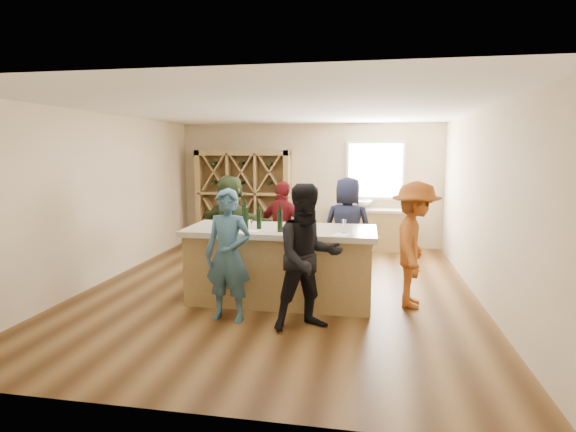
% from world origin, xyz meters
% --- Properties ---
extents(floor, '(6.00, 7.00, 0.10)m').
position_xyz_m(floor, '(0.00, 0.00, -0.05)').
color(floor, '#56391B').
rests_on(floor, ground).
extents(ceiling, '(6.00, 7.00, 0.10)m').
position_xyz_m(ceiling, '(0.00, 0.00, 2.85)').
color(ceiling, white).
rests_on(ceiling, ground).
extents(wall_back, '(6.00, 0.10, 2.80)m').
position_xyz_m(wall_back, '(0.00, 3.55, 1.40)').
color(wall_back, '#CAB592').
rests_on(wall_back, ground).
extents(wall_front, '(6.00, 0.10, 2.80)m').
position_xyz_m(wall_front, '(0.00, -3.55, 1.40)').
color(wall_front, '#CAB592').
rests_on(wall_front, ground).
extents(wall_left, '(0.10, 7.00, 2.80)m').
position_xyz_m(wall_left, '(-3.05, 0.00, 1.40)').
color(wall_left, '#CAB592').
rests_on(wall_left, ground).
extents(wall_right, '(0.10, 7.00, 2.80)m').
position_xyz_m(wall_right, '(3.05, 0.00, 1.40)').
color(wall_right, '#CAB592').
rests_on(wall_right, ground).
extents(window_frame, '(1.30, 0.06, 1.30)m').
position_xyz_m(window_frame, '(1.50, 3.47, 1.75)').
color(window_frame, white).
rests_on(window_frame, wall_back).
extents(window_pane, '(1.18, 0.01, 1.18)m').
position_xyz_m(window_pane, '(1.50, 3.44, 1.75)').
color(window_pane, white).
rests_on(window_pane, wall_back).
extents(wine_rack, '(2.20, 0.45, 2.20)m').
position_xyz_m(wine_rack, '(-1.50, 3.27, 1.10)').
color(wine_rack, olive).
rests_on(wine_rack, floor).
extents(back_counter_base, '(1.60, 0.58, 0.86)m').
position_xyz_m(back_counter_base, '(1.40, 3.20, 0.43)').
color(back_counter_base, olive).
rests_on(back_counter_base, floor).
extents(back_counter_top, '(1.70, 0.62, 0.06)m').
position_xyz_m(back_counter_top, '(1.40, 3.20, 0.89)').
color(back_counter_top, '#BEB39C').
rests_on(back_counter_top, back_counter_base).
extents(sink, '(0.54, 0.54, 0.19)m').
position_xyz_m(sink, '(1.20, 3.20, 1.01)').
color(sink, silver).
rests_on(sink, back_counter_top).
extents(faucet, '(0.02, 0.02, 0.30)m').
position_xyz_m(faucet, '(1.20, 3.38, 1.07)').
color(faucet, silver).
rests_on(faucet, back_counter_top).
extents(tasting_counter_base, '(2.60, 1.00, 1.00)m').
position_xyz_m(tasting_counter_base, '(0.12, -0.53, 0.50)').
color(tasting_counter_base, olive).
rests_on(tasting_counter_base, floor).
extents(tasting_counter_top, '(2.72, 1.12, 0.08)m').
position_xyz_m(tasting_counter_top, '(0.12, -0.53, 1.04)').
color(tasting_counter_top, '#BEB39C').
rests_on(tasting_counter_top, tasting_counter_base).
extents(wine_bottle_a, '(0.09, 0.09, 0.31)m').
position_xyz_m(wine_bottle_a, '(-0.68, -0.66, 1.24)').
color(wine_bottle_a, black).
rests_on(wine_bottle_a, tasting_counter_top).
extents(wine_bottle_b, '(0.09, 0.09, 0.28)m').
position_xyz_m(wine_bottle_b, '(-0.52, -0.76, 1.22)').
color(wine_bottle_b, black).
rests_on(wine_bottle_b, tasting_counter_top).
extents(wine_bottle_c, '(0.10, 0.10, 0.33)m').
position_xyz_m(wine_bottle_c, '(-0.40, -0.59, 1.24)').
color(wine_bottle_c, black).
rests_on(wine_bottle_c, tasting_counter_top).
extents(wine_bottle_d, '(0.10, 0.10, 0.32)m').
position_xyz_m(wine_bottle_d, '(-0.32, -0.80, 1.24)').
color(wine_bottle_d, black).
rests_on(wine_bottle_d, tasting_counter_top).
extents(wine_bottle_e, '(0.08, 0.08, 0.28)m').
position_xyz_m(wine_bottle_e, '(-0.17, -0.64, 1.22)').
color(wine_bottle_e, black).
rests_on(wine_bottle_e, tasting_counter_top).
extents(wine_glass_a, '(0.08, 0.08, 0.17)m').
position_xyz_m(wine_glass_a, '(-0.19, -0.98, 1.16)').
color(wine_glass_a, white).
rests_on(wine_glass_a, tasting_counter_top).
extents(wine_glass_b, '(0.07, 0.07, 0.16)m').
position_xyz_m(wine_glass_b, '(0.31, -1.00, 1.16)').
color(wine_glass_b, white).
rests_on(wine_glass_b, tasting_counter_top).
extents(wine_glass_d, '(0.09, 0.09, 0.19)m').
position_xyz_m(wine_glass_d, '(0.54, -0.64, 1.17)').
color(wine_glass_d, white).
rests_on(wine_glass_d, tasting_counter_top).
extents(wine_glass_e, '(0.09, 0.09, 0.19)m').
position_xyz_m(wine_glass_e, '(1.04, -0.79, 1.18)').
color(wine_glass_e, white).
rests_on(wine_glass_e, tasting_counter_top).
extents(tasting_menu_a, '(0.33, 0.38, 0.00)m').
position_xyz_m(tasting_menu_a, '(-0.27, -0.90, 1.08)').
color(tasting_menu_a, white).
rests_on(tasting_menu_a, tasting_counter_top).
extents(tasting_menu_b, '(0.22, 0.29, 0.00)m').
position_xyz_m(tasting_menu_b, '(0.41, -0.98, 1.08)').
color(tasting_menu_b, white).
rests_on(tasting_menu_b, tasting_counter_top).
extents(tasting_menu_c, '(0.26, 0.31, 0.00)m').
position_xyz_m(tasting_menu_c, '(1.01, -0.91, 1.08)').
color(tasting_menu_c, white).
rests_on(tasting_menu_c, tasting_counter_top).
extents(person_near_left, '(0.67, 0.52, 1.71)m').
position_xyz_m(person_near_left, '(-0.39, -1.39, 0.86)').
color(person_near_left, '#335972').
rests_on(person_near_left, floor).
extents(person_near_right, '(1.00, 0.83, 1.80)m').
position_xyz_m(person_near_right, '(0.65, -1.51, 0.90)').
color(person_near_right, black).
rests_on(person_near_right, floor).
extents(person_server, '(0.68, 1.21, 1.77)m').
position_xyz_m(person_server, '(2.01, -0.44, 0.89)').
color(person_server, '#994C19').
rests_on(person_server, floor).
extents(person_far_mid, '(1.09, 0.82, 1.67)m').
position_xyz_m(person_far_mid, '(-0.07, 0.70, 0.84)').
color(person_far_mid, '#590F14').
rests_on(person_far_mid, floor).
extents(person_far_right, '(0.94, 0.70, 1.75)m').
position_xyz_m(person_far_right, '(1.02, 0.79, 0.88)').
color(person_far_right, '#191E38').
rests_on(person_far_right, floor).
extents(person_far_left, '(1.73, 1.23, 1.76)m').
position_xyz_m(person_far_left, '(-1.04, 0.79, 0.88)').
color(person_far_left, '#263319').
rests_on(person_far_left, floor).
extents(wine_bottle_f, '(0.07, 0.07, 0.30)m').
position_xyz_m(wine_bottle_f, '(0.17, -0.83, 1.23)').
color(wine_bottle_f, black).
rests_on(wine_bottle_f, tasting_counter_top).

